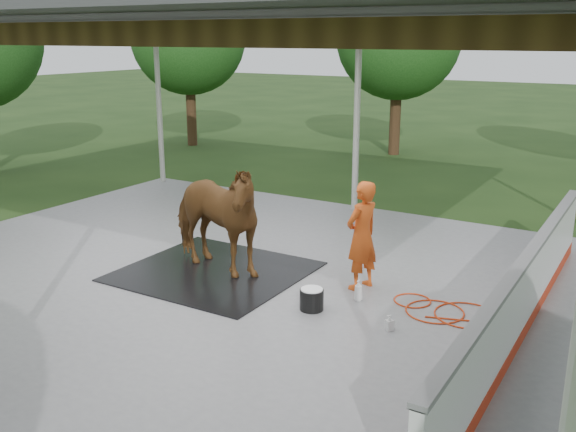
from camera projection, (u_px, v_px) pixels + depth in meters
The scene contains 12 objects.
ground at pixel (233, 275), 10.65m from camera, with size 100.00×100.00×0.00m, color #1E3814.
concrete_slab at pixel (233, 274), 10.64m from camera, with size 12.00×10.00×0.05m, color slate.
pavilion_structure at pixel (226, 27), 9.58m from camera, with size 12.60×10.60×4.05m.
dasher_board at pixel (523, 298), 8.21m from camera, with size 0.16×8.00×1.15m.
tree_belt at pixel (275, 39), 10.22m from camera, with size 28.00×28.00×5.80m.
rubber_mat at pixel (214, 271), 10.65m from camera, with size 2.85×2.68×0.02m, color black.
horse at pixel (212, 217), 10.40m from camera, with size 1.01×2.22×1.87m, color brown.
handler at pixel (362, 236), 9.77m from camera, with size 0.62×0.41×1.70m, color #C84915.
wash_bucket at pixel (312, 299), 9.16m from camera, with size 0.34×0.34×0.32m.
soap_bottle_a at pixel (358, 290), 9.46m from camera, with size 0.12×0.13×0.32m, color silver.
soap_bottle_b at pixel (390, 323), 8.52m from camera, with size 0.10×0.10×0.22m, color #338CD8.
hose_coil at pixel (445, 311), 9.11m from camera, with size 1.80×0.98×0.02m.
Camera 1 is at (5.94, -8.08, 3.84)m, focal length 40.00 mm.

